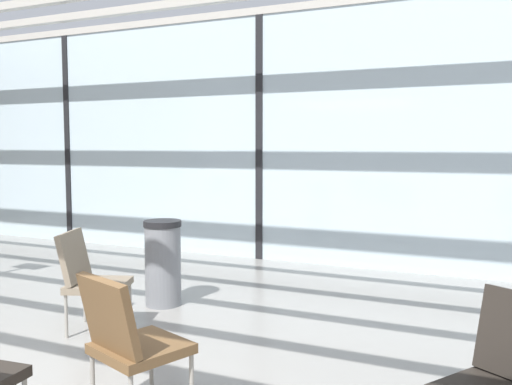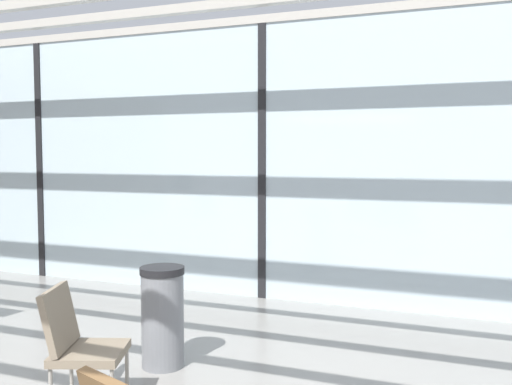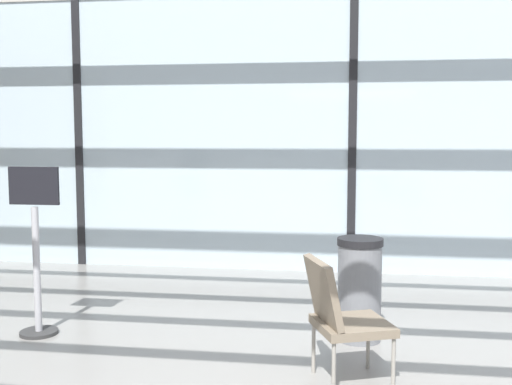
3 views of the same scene
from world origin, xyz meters
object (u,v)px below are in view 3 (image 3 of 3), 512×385
object	(u,v)px
lounge_chair_4	(340,313)
info_sign	(36,256)
trash_bin	(359,289)
parked_airplane	(428,111)

from	to	relation	value
lounge_chair_4	info_sign	bearing A→B (deg)	54.52
trash_bin	info_sign	xyz separation A→B (m)	(-2.72, -0.26, 0.25)
info_sign	parked_airplane	bearing A→B (deg)	63.01
trash_bin	parked_airplane	bearing A→B (deg)	79.16
parked_airplane	info_sign	world-z (taller)	parked_airplane
lounge_chair_4	trash_bin	xyz separation A→B (m)	(0.15, 0.91, -0.06)
parked_airplane	lounge_chair_4	distance (m)	9.36
parked_airplane	trash_bin	xyz separation A→B (m)	(-1.56, -8.14, -1.74)
lounge_chair_4	info_sign	xyz separation A→B (m)	(-2.57, 0.66, 0.18)
parked_airplane	trash_bin	distance (m)	8.47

